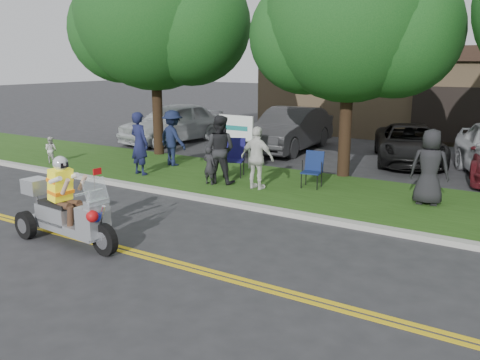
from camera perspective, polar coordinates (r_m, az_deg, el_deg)
The scene contains 22 objects.
ground at distance 9.62m, azimuth -7.22°, elevation -7.85°, with size 120.00×120.00×0.00m, color #28282B.
centerline_near at distance 9.21m, azimuth -9.53°, elevation -8.88°, with size 60.00×0.10×0.01m, color gold.
centerline_far at distance 9.32m, azimuth -8.87°, elevation -8.58°, with size 60.00×0.10×0.01m, color gold.
curb at distance 11.97m, azimuth 2.06°, elevation -3.15°, with size 60.00×0.25×0.12m, color #A8A89E.
grass_verge at distance 13.81m, azimuth 6.56°, elevation -1.00°, with size 60.00×4.00×0.10m, color #224713.
commercial_building at distance 26.17m, azimuth 24.25°, elevation 9.04°, with size 18.00×8.20×4.00m.
tree_left at distance 18.55m, azimuth -9.41°, elevation 17.50°, with size 6.62×5.40×7.78m.
tree_mid at distance 15.07m, azimuth 12.52°, elevation 16.77°, with size 5.88×4.80×7.05m.
business_sign at distance 16.17m, azimuth -0.46°, elevation 5.54°, with size 1.25×0.06×1.75m.
trike_scooter at distance 10.32m, azimuth -19.00°, elevation -3.51°, with size 2.61×0.90×1.70m.
lawn_chair_a at distance 13.80m, azimuth 8.21°, elevation 1.46°, with size 0.56×0.58×0.96m.
lawn_chair_b at distance 14.97m, azimuth -0.61°, elevation 2.85°, with size 0.75×0.77×1.11m.
spectator_adult_left at distance 15.37m, azimuth -11.23°, elevation 4.05°, with size 0.68×0.45×1.87m, color #161A3E.
spectator_adult_mid at distance 14.02m, azimuth -2.32°, elevation 3.46°, with size 0.92×0.72×1.89m, color black.
spectator_adult_right at distance 13.36m, azimuth 1.95°, elevation 2.48°, with size 0.98×0.41×1.67m, color silver.
spectator_chair_a at distance 16.55m, azimuth -7.56°, elevation 4.70°, with size 1.15×0.66×1.79m, color #141C38.
spectator_chair_b at distance 12.71m, azimuth 20.53°, elevation 1.38°, with size 0.88×0.57×1.81m, color black.
child_left at distance 13.95m, azimuth -3.47°, elevation 1.63°, with size 0.38×0.25×1.05m, color black.
child_right at distance 17.97m, azimuth -20.46°, elevation 3.19°, with size 0.43×0.33×0.88m, color silver.
parked_car_far_left at distance 21.90m, azimuth -7.51°, elevation 6.41°, with size 2.00×4.97×1.69m, color #B8BCC0.
parked_car_left at distance 19.77m, azimuth 5.59°, elevation 5.67°, with size 1.76×5.04×1.66m, color #2C2B2E.
parked_car_mid at distance 18.35m, azimuth 18.48°, elevation 3.86°, with size 2.15×4.66×1.29m, color black.
Camera 1 is at (5.75, -6.88, 3.47)m, focal length 38.00 mm.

